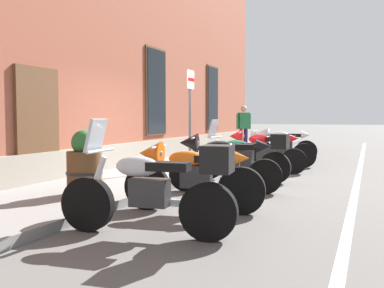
{
  "coord_description": "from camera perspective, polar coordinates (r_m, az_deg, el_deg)",
  "views": [
    {
      "loc": [
        -8.75,
        -3.42,
        1.38
      ],
      "look_at": [
        -0.68,
        -0.08,
        0.82
      ],
      "focal_mm": 40.25,
      "sensor_mm": 36.0,
      "label": 1
    }
  ],
  "objects": [
    {
      "name": "ground_plane",
      "position": [
        9.49,
        1.13,
        -4.69
      ],
      "size": [
        140.0,
        140.0,
        0.0
      ],
      "primitive_type": "plane",
      "color": "#565451"
    },
    {
      "name": "sidewalk",
      "position": [
        9.97,
        -5.21,
        -3.92
      ],
      "size": [
        30.21,
        2.36,
        0.13
      ],
      "primitive_type": "cube",
      "color": "slate",
      "rests_on": "ground_plane"
    },
    {
      "name": "lane_stripe",
      "position": [
        8.86,
        20.89,
        -5.51
      ],
      "size": [
        30.21,
        0.12,
        0.01
      ],
      "primitive_type": "cube",
      "color": "silver",
      "rests_on": "ground_plane"
    },
    {
      "name": "brick_pub_facade",
      "position": [
        12.56,
        -22.74,
        13.67
      ],
      "size": [
        24.21,
        6.0,
        7.26
      ],
      "color": "brown",
      "rests_on": "ground_plane"
    },
    {
      "name": "motorcycle_silver_touring",
      "position": [
        4.94,
        -4.96,
        -5.84
      ],
      "size": [
        0.66,
        2.15,
        1.35
      ],
      "color": "black",
      "rests_on": "ground_plane"
    },
    {
      "name": "motorcycle_orange_sport",
      "position": [
        6.21,
        -0.51,
        -3.94
      ],
      "size": [
        0.64,
        2.07,
        1.02
      ],
      "color": "black",
      "rests_on": "ground_plane"
    },
    {
      "name": "motorcycle_black_sport",
      "position": [
        7.82,
        3.76,
        -2.2
      ],
      "size": [
        0.68,
        2.05,
        1.08
      ],
      "color": "black",
      "rests_on": "ground_plane"
    },
    {
      "name": "motorcycle_green_touring",
      "position": [
        9.14,
        7.13,
        -1.59
      ],
      "size": [
        0.62,
        2.13,
        1.31
      ],
      "color": "black",
      "rests_on": "ground_plane"
    },
    {
      "name": "motorcycle_red_sport",
      "position": [
        10.59,
        9.01,
        -0.7
      ],
      "size": [
        0.64,
        2.05,
        1.08
      ],
      "color": "black",
      "rests_on": "ground_plane"
    },
    {
      "name": "motorcycle_grey_naked",
      "position": [
        11.95,
        11.05,
        -0.66
      ],
      "size": [
        0.7,
        2.09,
        1.0
      ],
      "color": "black",
      "rests_on": "ground_plane"
    },
    {
      "name": "motorcycle_white_sport",
      "position": [
        13.57,
        11.73,
        0.15
      ],
      "size": [
        0.62,
        2.03,
        1.05
      ],
      "color": "black",
      "rests_on": "ground_plane"
    },
    {
      "name": "pedestrian_striped_shirt",
      "position": [
        15.66,
        6.86,
        2.43
      ],
      "size": [
        0.45,
        0.44,
        1.64
      ],
      "color": "#1E1E4C",
      "rests_on": "sidewalk"
    },
    {
      "name": "parking_sign",
      "position": [
        10.37,
        -0.24,
        5.28
      ],
      "size": [
        0.36,
        0.07,
        2.38
      ],
      "color": "#4C4C51",
      "rests_on": "sidewalk"
    },
    {
      "name": "barrel_planter",
      "position": [
        7.08,
        -14.08,
        -2.86
      ],
      "size": [
        0.58,
        0.58,
        1.03
      ],
      "color": "brown",
      "rests_on": "sidewalk"
    }
  ]
}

